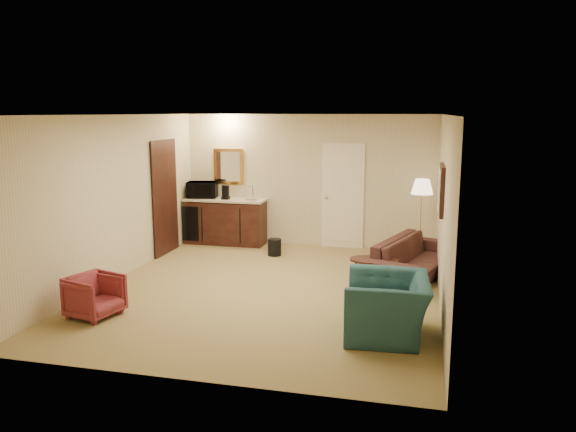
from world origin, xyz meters
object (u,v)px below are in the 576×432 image
object	(u,v)px
rose_chair_near	(93,296)
coffee_maker	(226,192)
sofa	(414,252)
microwave	(202,188)
wetbar_cabinet	(226,221)
rose_chair_far	(95,293)
floor_lamp	(421,219)
waste_bin	(274,247)
coffee_table	(374,273)
teal_armchair	(388,296)

from	to	relation	value
rose_chair_near	coffee_maker	distance (m)	4.39
sofa	microwave	world-z (taller)	microwave
wetbar_cabinet	rose_chair_far	world-z (taller)	wetbar_cabinet
rose_chair_near	floor_lamp	xyz separation A→B (m)	(4.10, 4.05, 0.45)
rose_chair_far	floor_lamp	xyz separation A→B (m)	(4.11, 4.00, 0.43)
floor_lamp	waste_bin	bearing A→B (deg)	-171.36
sofa	coffee_table	world-z (taller)	sofa
rose_chair_far	waste_bin	size ratio (longest dim) A/B	1.94
floor_lamp	waste_bin	world-z (taller)	floor_lamp
microwave	waste_bin	bearing A→B (deg)	-35.25
floor_lamp	coffee_maker	size ratio (longest dim) A/B	5.24
teal_armchair	coffee_maker	world-z (taller)	coffee_maker
wetbar_cabinet	sofa	xyz separation A→B (m)	(3.76, -1.51, -0.04)
rose_chair_near	microwave	size ratio (longest dim) A/B	0.98
sofa	microwave	bearing A→B (deg)	88.70
teal_armchair	rose_chair_near	xyz separation A→B (m)	(-3.75, -0.28, -0.19)
rose_chair_near	microwave	xyz separation A→B (m)	(-0.25, 4.40, 0.83)
wetbar_cabinet	floor_lamp	size ratio (longest dim) A/B	1.12
sofa	rose_chair_far	xyz separation A→B (m)	(-4.02, -2.81, -0.11)
teal_armchair	rose_chair_far	distance (m)	3.77
microwave	teal_armchair	bearing A→B (deg)	-57.37
teal_armchair	waste_bin	xyz separation A→B (m)	(-2.28, 3.36, -0.33)
teal_armchair	waste_bin	world-z (taller)	teal_armchair
floor_lamp	coffee_maker	distance (m)	3.84
wetbar_cabinet	coffee_table	size ratio (longest dim) A/B	2.18
teal_armchair	waste_bin	bearing A→B (deg)	-149.72
rose_chair_far	coffee_table	bearing A→B (deg)	-40.79
floor_lamp	rose_chair_far	bearing A→B (deg)	-135.75
sofa	coffee_maker	distance (m)	4.06
wetbar_cabinet	floor_lamp	bearing A→B (deg)	-4.75
rose_chair_far	coffee_table	world-z (taller)	rose_chair_far
waste_bin	microwave	xyz separation A→B (m)	(-1.72, 0.75, 0.96)
sofa	rose_chair_far	world-z (taller)	sofa
sofa	floor_lamp	world-z (taller)	floor_lamp
sofa	waste_bin	world-z (taller)	sofa
rose_chair_near	floor_lamp	bearing A→B (deg)	-34.07
wetbar_cabinet	sofa	bearing A→B (deg)	-21.84
wetbar_cabinet	rose_chair_far	size ratio (longest dim) A/B	2.69
microwave	rose_chair_near	bearing A→B (deg)	-98.32
sofa	floor_lamp	bearing A→B (deg)	14.36
teal_armchair	microwave	distance (m)	5.78
microwave	floor_lamp	bearing A→B (deg)	-16.22
sofa	microwave	size ratio (longest dim) A/B	3.60
sofa	teal_armchair	size ratio (longest dim) A/B	1.93
wetbar_cabinet	teal_armchair	bearing A→B (deg)	-49.36
rose_chair_far	coffee_maker	bearing A→B (deg)	13.47
rose_chair_near	teal_armchair	bearing A→B (deg)	-74.36
teal_armchair	rose_chair_near	size ratio (longest dim) A/B	1.92
teal_armchair	floor_lamp	xyz separation A→B (m)	(0.35, 3.76, 0.25)
wetbar_cabinet	waste_bin	bearing A→B (deg)	-30.59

